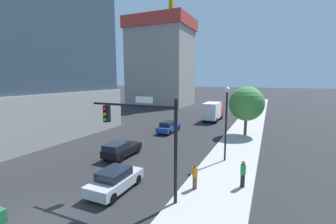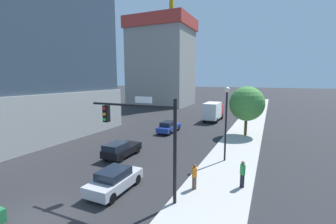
{
  "view_description": "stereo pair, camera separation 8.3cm",
  "coord_description": "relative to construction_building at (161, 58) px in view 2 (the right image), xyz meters",
  "views": [
    {
      "loc": [
        10.71,
        -7.1,
        7.21
      ],
      "look_at": [
        1.12,
        14.32,
        3.81
      ],
      "focal_mm": 24.44,
      "sensor_mm": 36.0,
      "label": 1
    },
    {
      "loc": [
        10.78,
        -7.07,
        7.21
      ],
      "look_at": [
        1.12,
        14.32,
        3.81
      ],
      "focal_mm": 24.44,
      "sensor_mm": 36.0,
      "label": 2
    }
  ],
  "objects": [
    {
      "name": "sidewalk",
      "position": [
        25.01,
        -30.34,
        -12.86
      ],
      "size": [
        4.39,
        120.0,
        0.15
      ],
      "primitive_type": "cube",
      "color": "#B2AFA8",
      "rests_on": "ground"
    },
    {
      "name": "pedestrian_green_shirt",
      "position": [
        26.51,
        -42.46,
        -11.87
      ],
      "size": [
        0.34,
        0.34,
        1.79
      ],
      "color": "black",
      "rests_on": "sidewalk"
    },
    {
      "name": "traffic_light_pole",
      "position": [
        21.18,
        -46.09,
        -8.6
      ],
      "size": [
        5.76,
        0.48,
        6.05
      ],
      "color": "black",
      "rests_on": "sidewalk"
    },
    {
      "name": "box_truck",
      "position": [
        19.0,
        -18.73,
        -11.13
      ],
      "size": [
        2.28,
        6.55,
        3.24
      ],
      "color": "#B21E1E",
      "rests_on": "ground"
    },
    {
      "name": "construction_building",
      "position": [
        0.0,
        0.0,
        0.0
      ],
      "size": [
        16.58,
        22.07,
        31.1
      ],
      "color": "#9E9B93",
      "rests_on": "ground"
    },
    {
      "name": "street_tree",
      "position": [
        25.21,
        -27.57,
        -8.78
      ],
      "size": [
        4.31,
        4.31,
        6.17
      ],
      "color": "brown",
      "rests_on": "sidewalk"
    },
    {
      "name": "ground_plane",
      "position": [
        17.13,
        -50.34,
        -12.94
      ],
      "size": [
        400.0,
        400.0,
        0.0
      ],
      "primitive_type": "plane",
      "color": "#28282B"
    },
    {
      "name": "car_silver",
      "position": [
        19.0,
        -46.08,
        -12.19
      ],
      "size": [
        1.82,
        4.08,
        1.48
      ],
      "color": "#B7B7BC",
      "rests_on": "ground"
    },
    {
      "name": "pedestrian_orange_shirt",
      "position": [
        23.71,
        -43.97,
        -11.93
      ],
      "size": [
        0.34,
        0.34,
        1.68
      ],
      "color": "brown",
      "rests_on": "sidewalk"
    },
    {
      "name": "car_blue",
      "position": [
        15.51,
        -29.7,
        -12.16
      ],
      "size": [
        1.74,
        4.56,
        1.54
      ],
      "color": "#233D9E",
      "rests_on": "ground"
    },
    {
      "name": "car_black",
      "position": [
        15.51,
        -40.61,
        -12.17
      ],
      "size": [
        1.81,
        4.08,
        1.51
      ],
      "color": "black",
      "rests_on": "ground"
    },
    {
      "name": "street_lamp",
      "position": [
        24.52,
        -37.87,
        -8.66
      ],
      "size": [
        0.44,
        0.44,
        6.39
      ],
      "color": "black",
      "rests_on": "sidewalk"
    }
  ]
}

